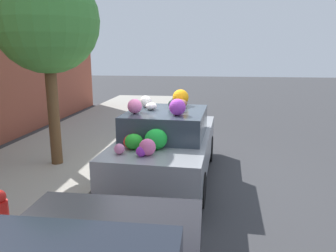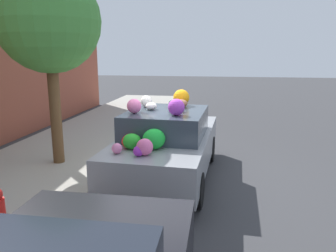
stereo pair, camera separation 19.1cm
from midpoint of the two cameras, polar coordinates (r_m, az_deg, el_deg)
name	(u,v)px [view 2 (the right image)]	position (r m, az deg, el deg)	size (l,w,h in m)	color
ground_plane	(162,177)	(6.86, -0.24, -8.83)	(60.00, 60.00, 0.00)	#38383A
sidewalk_curb	(41,167)	(7.73, -20.52, -6.65)	(24.00, 3.20, 0.13)	#9E998E
street_tree	(49,22)	(7.37, -19.34, 16.71)	(2.13, 2.13, 4.09)	brown
art_car	(167,142)	(6.56, 0.71, -2.88)	(3.98, 1.84, 1.76)	gray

